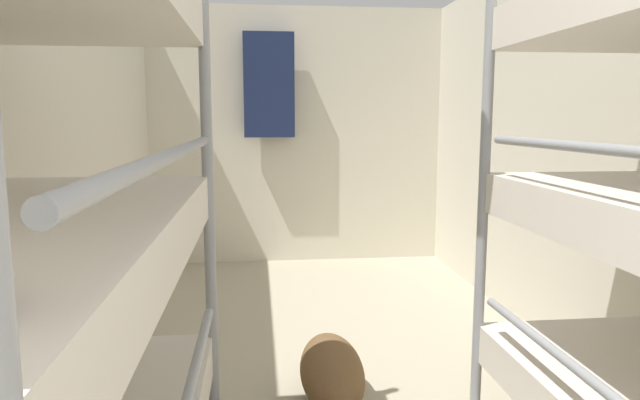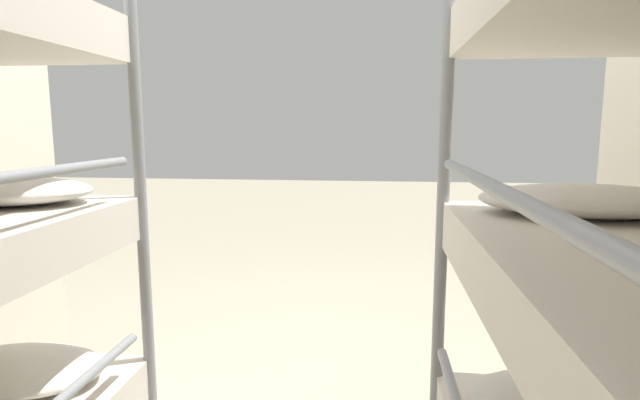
{
  "view_description": "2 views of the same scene",
  "coord_description": "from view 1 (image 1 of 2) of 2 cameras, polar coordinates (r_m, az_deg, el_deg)",
  "views": [
    {
      "loc": [
        -0.36,
        0.17,
        1.32
      ],
      "look_at": [
        -0.05,
        3.01,
        0.91
      ],
      "focal_mm": 32.0,
      "sensor_mm": 36.0,
      "label": 1
    },
    {
      "loc": [
        -0.32,
        2.33,
        1.36
      ],
      "look_at": [
        -0.12,
        0.59,
        1.1
      ],
      "focal_mm": 28.0,
      "sensor_mm": 36.0,
      "label": 2
    }
  ],
  "objects": [
    {
      "name": "wall_back",
      "position": [
        5.24,
        -2.33,
        6.36
      ],
      "size": [
        2.76,
        0.06,
        2.3
      ],
      "color": "beige",
      "rests_on": "ground_plane"
    },
    {
      "name": "wall_right",
      "position": [
        3.04,
        28.06,
        4.04
      ],
      "size": [
        0.06,
        5.49,
        2.3
      ],
      "color": "beige",
      "rests_on": "ground_plane"
    },
    {
      "name": "wall_left",
      "position": [
        2.7,
        -27.77,
        3.64
      ],
      "size": [
        0.06,
        5.49,
        2.3
      ],
      "color": "beige",
      "rests_on": "ground_plane"
    },
    {
      "name": "hanging_coat",
      "position": [
        5.08,
        -5.13,
        11.36
      ],
      "size": [
        0.44,
        0.12,
        0.9
      ],
      "color": "#192347"
    },
    {
      "name": "duffel_bag",
      "position": [
        2.77,
        1.17,
        -16.84
      ],
      "size": [
        0.29,
        0.64,
        0.29
      ],
      "color": "brown",
      "rests_on": "ground_plane"
    }
  ]
}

